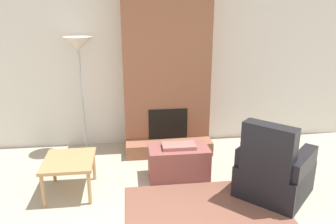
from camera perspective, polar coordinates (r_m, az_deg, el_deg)
The scene contains 7 objects.
wall_back at distance 5.49m, azimuth -0.59°, elevation 7.80°, with size 6.83×0.06×2.60m, color silver.
fireplace at distance 5.24m, azimuth -0.26°, elevation 6.54°, with size 1.37×0.74×2.60m.
ottoman at distance 4.55m, azimuth 1.86°, elevation -8.60°, with size 0.82×0.44×0.48m.
armchair at distance 4.27m, azimuth 17.78°, elevation -10.19°, with size 1.11×1.11×1.00m.
side_table at distance 4.28m, azimuth -16.86°, elevation -8.58°, with size 0.61×0.68×0.46m.
floor_lamp_left at distance 5.16m, azimuth -15.33°, elevation 10.54°, with size 0.44×0.44×1.83m.
area_rug at distance 3.85m, azimuth 7.23°, elevation -17.88°, with size 1.86×1.53×0.01m, color brown.
Camera 1 is at (-0.61, -1.99, 2.23)m, focal length 35.00 mm.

